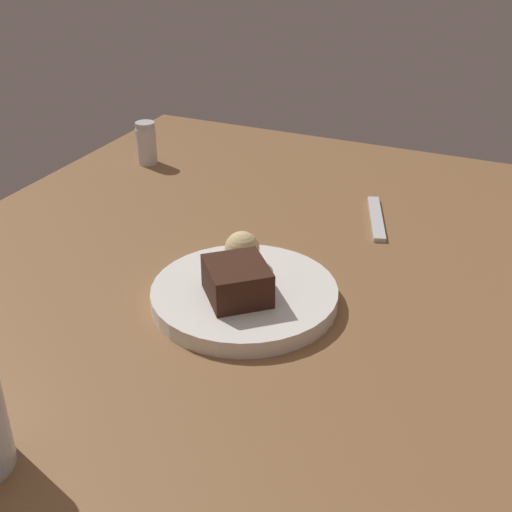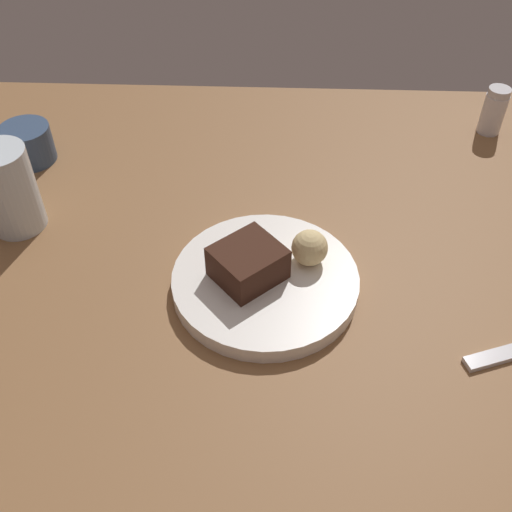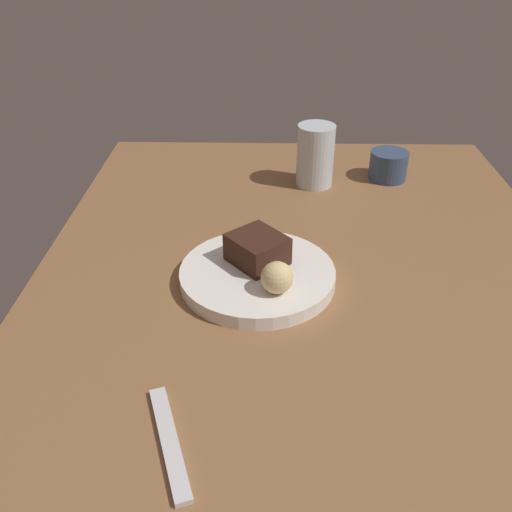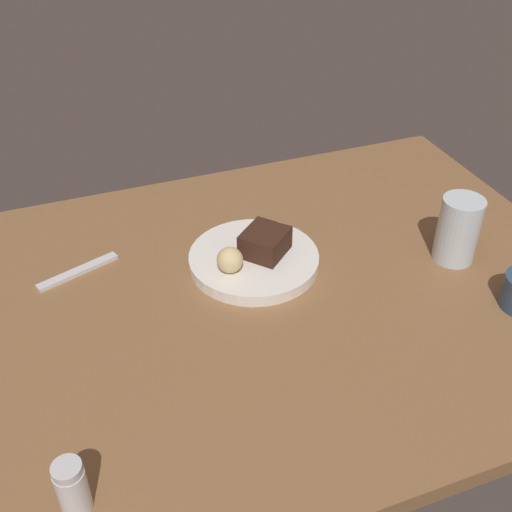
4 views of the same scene
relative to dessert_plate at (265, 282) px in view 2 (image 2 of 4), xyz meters
The scene contains 7 objects.
dining_table 8.82cm from the dessert_plate, 67.50° to the left, with size 120.00×84.00×3.00cm, color brown.
dessert_plate is the anchor object (origin of this frame).
chocolate_cake_slice 3.88cm from the dessert_plate, behind, with size 7.00×7.70×4.37cm, color #381E14.
bread_roll 6.90cm from the dessert_plate, 27.68° to the left, with size 4.54×4.54×4.54cm, color #DBC184.
salt_shaker 51.51cm from the dessert_plate, 45.61° to the left, with size 3.70×3.70×7.84cm.
water_glass 36.28cm from the dessert_plate, 162.78° to the left, with size 7.33×7.33×12.16cm, color silver.
coffee_cup 45.46cm from the dessert_plate, 145.30° to the left, with size 7.64×7.64×5.75cm, color #334766.
Camera 2 is at (-2.33, -59.29, 59.12)cm, focal length 42.71 mm.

